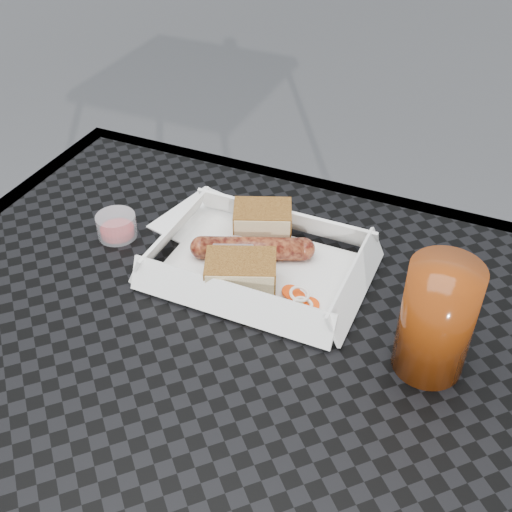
{
  "coord_description": "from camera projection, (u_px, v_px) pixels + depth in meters",
  "views": [
    {
      "loc": [
        0.22,
        -0.36,
        1.24
      ],
      "look_at": [
        -0.01,
        0.16,
        0.78
      ],
      "focal_mm": 45.0,
      "sensor_mm": 36.0,
      "label": 1
    }
  ],
  "objects": [
    {
      "name": "bread_far",
      "position": [
        241.0,
        274.0,
        0.72
      ],
      "size": [
        0.09,
        0.08,
        0.04
      ],
      "primitive_type": "cube",
      "rotation": [
        0.0,
        0.0,
        0.39
      ],
      "color": "brown",
      "rests_on": "food_tray"
    },
    {
      "name": "veg_garnish",
      "position": [
        300.0,
        304.0,
        0.71
      ],
      "size": [
        0.03,
        0.03,
        0.0
      ],
      "color": "#ED400A",
      "rests_on": "food_tray"
    },
    {
      "name": "bread_near",
      "position": [
        262.0,
        223.0,
        0.8
      ],
      "size": [
        0.08,
        0.07,
        0.04
      ],
      "primitive_type": "cube",
      "rotation": [
        0.0,
        0.0,
        0.39
      ],
      "color": "brown",
      "rests_on": "food_tray"
    },
    {
      "name": "food_tray",
      "position": [
        259.0,
        269.0,
        0.76
      ],
      "size": [
        0.22,
        0.15,
        0.0
      ],
      "primitive_type": "cube",
      "color": "white",
      "rests_on": "patio_table"
    },
    {
      "name": "napkin",
      "position": [
        211.0,
        221.0,
        0.84
      ],
      "size": [
        0.14,
        0.14,
        0.0
      ],
      "primitive_type": "cube",
      "rotation": [
        0.0,
        0.0,
        -0.22
      ],
      "color": "white",
      "rests_on": "patio_table"
    },
    {
      "name": "drink_glass",
      "position": [
        437.0,
        320.0,
        0.61
      ],
      "size": [
        0.07,
        0.07,
        0.13
      ],
      "primitive_type": "cylinder",
      "color": "#662608",
      "rests_on": "patio_table"
    },
    {
      "name": "condiment_cup_empty",
      "position": [
        233.0,
        258.0,
        0.76
      ],
      "size": [
        0.05,
        0.05,
        0.03
      ],
      "primitive_type": "cylinder",
      "color": "silver",
      "rests_on": "patio_table"
    },
    {
      "name": "patio_table",
      "position": [
        202.0,
        423.0,
        0.69
      ],
      "size": [
        0.8,
        0.8,
        0.74
      ],
      "color": "black",
      "rests_on": "ground"
    },
    {
      "name": "bratwurst",
      "position": [
        252.0,
        248.0,
        0.77
      ],
      "size": [
        0.14,
        0.07,
        0.03
      ],
      "rotation": [
        0.0,
        0.0,
        0.39
      ],
      "color": "brown",
      "rests_on": "food_tray"
    },
    {
      "name": "condiment_cup_sauce",
      "position": [
        117.0,
        226.0,
        0.81
      ],
      "size": [
        0.05,
        0.05,
        0.03
      ],
      "primitive_type": "cylinder",
      "color": "maroon",
      "rests_on": "patio_table"
    }
  ]
}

